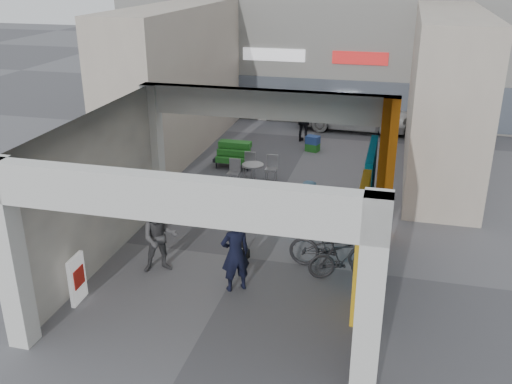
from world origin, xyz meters
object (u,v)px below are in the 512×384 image
(cafe_set, at_px, (252,173))
(man_back_turned, at_px, (160,238))
(man_elderly, at_px, (308,209))
(produce_stand, at_px, (234,158))
(white_van, at_px, (354,111))
(man_crates, at_px, (304,121))
(border_collie, at_px, (241,251))
(bicycle_front, at_px, (334,248))
(bicycle_rear, at_px, (343,259))
(man_with_dog, at_px, (235,253))

(cafe_set, relative_size, man_back_turned, 0.85)
(man_back_turned, distance_m, man_elderly, 3.75)
(produce_stand, height_order, white_van, white_van)
(man_elderly, bearing_deg, white_van, 108.67)
(produce_stand, distance_m, man_crates, 3.90)
(cafe_set, relative_size, white_van, 0.31)
(man_elderly, bearing_deg, border_collie, -109.54)
(produce_stand, xyz_separation_m, bicycle_front, (4.04, -5.94, 0.19))
(man_elderly, bearing_deg, bicycle_rear, -39.23)
(man_back_turned, xyz_separation_m, man_elderly, (2.87, 2.42, -0.06))
(cafe_set, distance_m, man_crates, 4.75)
(man_with_dog, bearing_deg, produce_stand, -109.17)
(man_back_turned, xyz_separation_m, bicycle_front, (3.68, 1.00, -0.28))
(produce_stand, height_order, man_with_dog, man_with_dog)
(border_collie, relative_size, man_with_dog, 0.36)
(man_with_dog, height_order, bicycle_front, man_with_dog)
(border_collie, xyz_separation_m, man_with_dog, (0.22, -1.21, 0.60))
(man_with_dog, distance_m, man_back_turned, 1.85)
(cafe_set, height_order, man_back_turned, man_back_turned)
(bicycle_rear, bearing_deg, man_crates, -4.86)
(border_collie, xyz_separation_m, bicycle_front, (2.09, 0.13, 0.29))
(produce_stand, xyz_separation_m, man_elderly, (3.22, -4.52, 0.41))
(white_van, bearing_deg, border_collie, 175.69)
(produce_stand, xyz_separation_m, man_with_dog, (2.17, -7.28, 0.51))
(man_back_turned, bearing_deg, man_with_dog, -36.46)
(bicycle_rear, bearing_deg, white_van, -15.17)
(man_elderly, bearing_deg, man_back_turned, -120.14)
(produce_stand, relative_size, man_with_dog, 0.76)
(man_with_dog, height_order, white_van, man_with_dog)
(man_with_dog, height_order, man_elderly, man_with_dog)
(border_collie, bearing_deg, man_crates, 113.14)
(man_with_dog, bearing_deg, man_crates, -123.54)
(white_van, bearing_deg, produce_stand, 151.35)
(man_elderly, relative_size, bicycle_front, 0.75)
(man_with_dog, xyz_separation_m, bicycle_rear, (2.11, 1.01, -0.38))
(man_crates, height_order, white_van, man_crates)
(man_crates, distance_m, bicycle_rear, 10.05)
(cafe_set, relative_size, bicycle_rear, 0.90)
(border_collie, relative_size, bicycle_rear, 0.40)
(man_with_dog, xyz_separation_m, white_van, (1.23, 12.85, -0.08))
(border_collie, xyz_separation_m, man_back_turned, (-1.60, -0.87, 0.57))
(border_collie, distance_m, bicycle_rear, 2.35)
(man_elderly, height_order, white_van, white_van)
(man_crates, bearing_deg, man_with_dog, 104.01)
(produce_stand, bearing_deg, man_back_turned, -65.36)
(man_with_dog, distance_m, man_elderly, 2.96)
(produce_stand, height_order, border_collie, produce_stand)
(cafe_set, xyz_separation_m, man_back_turned, (-0.57, -5.73, 0.51))
(cafe_set, bearing_deg, man_with_dog, -78.42)
(man_with_dog, relative_size, man_crates, 1.03)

